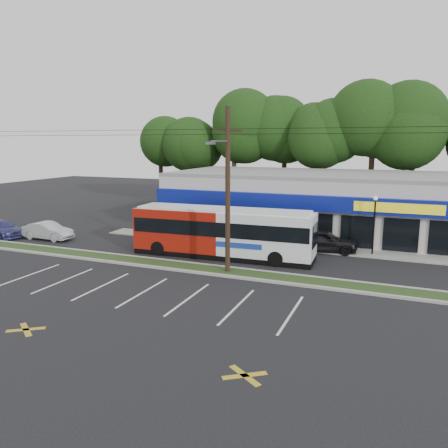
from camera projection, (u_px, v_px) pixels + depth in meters
ground at (177, 272)px, 27.16m from camera, size 120.00×120.00×0.00m
grass_strip at (184, 267)px, 28.06m from camera, size 40.00×1.60×0.12m
curb_south at (178, 270)px, 27.29m from camera, size 40.00×0.25×0.14m
curb_north at (190, 263)px, 28.83m from camera, size 40.00×0.25×0.14m
sidewalk at (290, 247)px, 33.50m from camera, size 32.00×2.20×0.10m
strip_mall at (315, 202)px, 39.13m from camera, size 25.00×12.55×5.30m
utility_pole at (225, 185)px, 25.96m from camera, size 50.00×2.77×10.00m
lamp_post at (374, 219)px, 30.61m from camera, size 0.30×0.30×4.25m
tree_line at (320, 138)px, 47.80m from camera, size 46.76×6.76×11.83m
metrobus at (223, 231)px, 30.46m from camera, size 12.89×3.27×3.44m
car_dark at (322, 240)px, 31.98m from camera, size 5.34×2.89×1.72m
car_silver at (48, 231)px, 36.07m from camera, size 4.38×1.55×1.44m
car_blue at (1, 229)px, 37.16m from camera, size 5.07×2.91×1.38m
pedestrian_a at (245, 237)px, 32.71m from camera, size 0.71×0.47×1.95m
pedestrian_b at (289, 238)px, 32.59m from camera, size 1.03×0.88×1.83m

